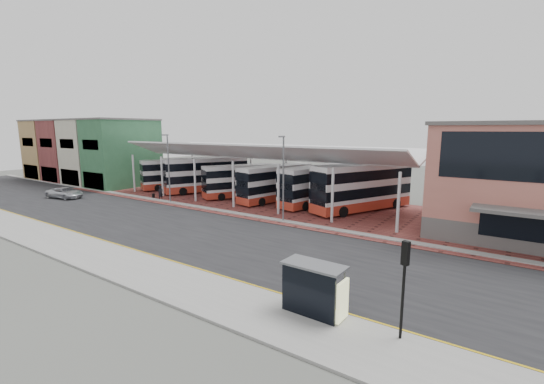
% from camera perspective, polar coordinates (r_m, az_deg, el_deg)
% --- Properties ---
extents(ground, '(140.00, 140.00, 0.00)m').
position_cam_1_polar(ground, '(30.96, -7.75, -6.51)').
color(ground, '#4B4D47').
extents(road, '(120.00, 14.00, 0.02)m').
position_cam_1_polar(road, '(30.26, -9.02, -6.91)').
color(road, black).
rests_on(road, ground).
extents(forecourt, '(72.00, 16.00, 0.06)m').
position_cam_1_polar(forecourt, '(40.27, 6.90, -2.62)').
color(forecourt, brown).
rests_on(forecourt, ground).
extents(sidewalk, '(120.00, 4.00, 0.14)m').
position_cam_1_polar(sidewalk, '(25.36, -21.73, -10.70)').
color(sidewalk, gray).
rests_on(sidewalk, ground).
extents(north_kerb, '(120.00, 0.80, 0.14)m').
position_cam_1_polar(north_kerb, '(35.61, -1.05, -4.13)').
color(north_kerb, gray).
rests_on(north_kerb, ground).
extents(yellow_line_near, '(120.00, 0.12, 0.01)m').
position_cam_1_polar(yellow_line_near, '(26.45, -18.09, -9.73)').
color(yellow_line_near, '#C19B10').
rests_on(yellow_line_near, road).
extents(yellow_line_far, '(120.00, 0.12, 0.01)m').
position_cam_1_polar(yellow_line_far, '(26.62, -17.57, -9.58)').
color(yellow_line_far, '#C19B10').
rests_on(yellow_line_far, road).
extents(canopy, '(37.00, 11.63, 7.07)m').
position_cam_1_polar(canopy, '(44.44, -1.61, 6.13)').
color(canopy, silver).
rests_on(canopy, ground).
extents(shop_green, '(6.40, 10.20, 10.22)m').
position_cam_1_polar(shop_green, '(60.00, -22.38, 5.71)').
color(shop_green, '#30643F').
rests_on(shop_green, ground).
extents(shop_cream, '(6.40, 10.20, 10.22)m').
position_cam_1_polar(shop_cream, '(65.52, -25.53, 5.78)').
color(shop_cream, '#B7B39C').
rests_on(shop_cream, ground).
extents(shop_brick, '(6.40, 10.20, 10.22)m').
position_cam_1_polar(shop_brick, '(71.20, -28.19, 5.82)').
color(shop_brick, brown).
rests_on(shop_brick, ground).
extents(shop_ochre, '(6.40, 10.20, 10.22)m').
position_cam_1_polar(shop_ochre, '(77.02, -30.46, 5.85)').
color(shop_ochre, '#A07E4C').
rests_on(shop_ochre, ground).
extents(lamp_west, '(0.16, 0.90, 8.07)m').
position_cam_1_polar(lamp_west, '(44.43, -15.94, 3.90)').
color(lamp_west, slate).
rests_on(lamp_west, ground).
extents(lamp_east, '(0.16, 0.90, 8.07)m').
position_cam_1_polar(lamp_east, '(33.78, 1.77, 2.51)').
color(lamp_east, slate).
rests_on(lamp_east, ground).
extents(bus_0, '(6.83, 10.34, 4.28)m').
position_cam_1_polar(bus_0, '(54.94, -14.45, 2.75)').
color(bus_0, silver).
rests_on(bus_0, forecourt).
extents(bus_1, '(7.47, 11.45, 4.73)m').
position_cam_1_polar(bus_1, '(51.18, -10.35, 2.66)').
color(bus_1, silver).
rests_on(bus_1, forecourt).
extents(bus_2, '(6.90, 9.82, 4.11)m').
position_cam_1_polar(bus_2, '(46.63, -4.74, 1.71)').
color(bus_2, silver).
rests_on(bus_2, forecourt).
extents(bus_3, '(4.61, 10.69, 4.29)m').
position_cam_1_polar(bus_3, '(43.92, 0.56, 1.36)').
color(bus_3, silver).
rests_on(bus_3, forecourt).
extents(bus_4, '(4.39, 11.05, 4.44)m').
position_cam_1_polar(bus_4, '(42.05, 6.96, 1.01)').
color(bus_4, silver).
rests_on(bus_4, forecourt).
extents(bus_5, '(7.54, 12.17, 4.99)m').
position_cam_1_polar(bus_5, '(39.85, 13.95, 0.70)').
color(bus_5, silver).
rests_on(bus_5, forecourt).
extents(silver_car, '(5.21, 3.16, 1.35)m').
position_cam_1_polar(silver_car, '(53.11, -29.74, -0.10)').
color(silver_car, '#B8B9C0').
rests_on(silver_car, road).
extents(pedestrian, '(0.54, 0.71, 1.76)m').
position_cam_1_polar(pedestrian, '(46.76, -17.07, -0.11)').
color(pedestrian, black).
rests_on(pedestrian, forecourt).
extents(suitcase, '(0.31, 0.22, 0.54)m').
position_cam_1_polar(suitcase, '(48.56, -18.12, -0.54)').
color(suitcase, black).
rests_on(suitcase, forecourt).
extents(bus_shelter, '(3.03, 1.45, 2.39)m').
position_cam_1_polar(bus_shelter, '(17.21, 6.94, -14.37)').
color(bus_shelter, black).
rests_on(bus_shelter, sidewalk).
extents(traffic_signal_west, '(0.33, 0.29, 4.17)m').
position_cam_1_polar(traffic_signal_west, '(15.84, 20.03, -12.05)').
color(traffic_signal_west, black).
rests_on(traffic_signal_west, sidewalk).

